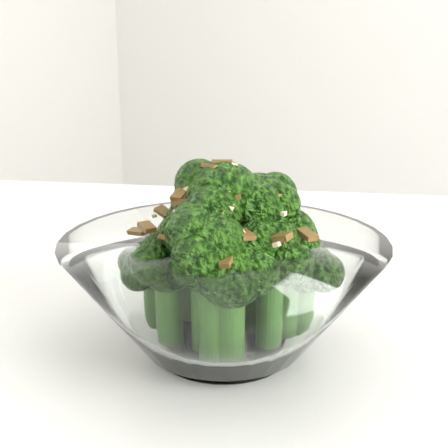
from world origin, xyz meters
The scene contains 1 object.
broccoli_dish centered at (-0.27, 0.00, 0.80)m, with size 0.20×0.20×0.13m.
Camera 1 is at (-0.07, -0.35, 0.95)m, focal length 55.00 mm.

